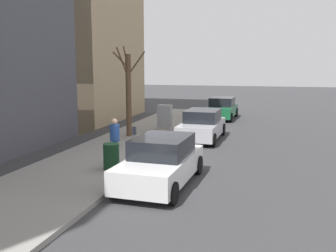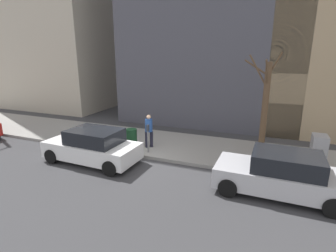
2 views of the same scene
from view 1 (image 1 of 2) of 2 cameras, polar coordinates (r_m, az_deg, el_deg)
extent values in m
plane|color=#38383A|center=(13.81, -3.87, -6.56)|extent=(120.00, 120.00, 0.00)
cube|color=gray|center=(14.55, -11.37, -5.60)|extent=(4.00, 36.00, 0.15)
cube|color=#196038|center=(27.04, 8.18, 2.31)|extent=(1.92, 4.25, 0.70)
cube|color=black|center=(27.17, 8.28, 3.72)|extent=(1.66, 2.24, 0.60)
cylinder|color=black|center=(25.43, 9.52, 1.28)|extent=(0.24, 0.65, 0.64)
cylinder|color=black|center=(25.70, 5.76, 1.45)|extent=(0.24, 0.65, 0.64)
cylinder|color=black|center=(28.49, 10.34, 2.09)|extent=(0.24, 0.65, 0.64)
cylinder|color=black|center=(28.73, 6.97, 2.23)|extent=(0.24, 0.65, 0.64)
cube|color=#B7B7BC|center=(19.17, 5.18, -0.40)|extent=(1.88, 4.23, 0.70)
cube|color=black|center=(19.27, 5.33, 1.60)|extent=(1.64, 2.23, 0.60)
cylinder|color=black|center=(17.56, 6.90, -2.14)|extent=(0.23, 0.64, 0.64)
cylinder|color=black|center=(17.91, 1.53, -1.85)|extent=(0.23, 0.64, 0.64)
cylinder|color=black|center=(20.58, 8.34, -0.52)|extent=(0.23, 0.64, 0.64)
cylinder|color=black|center=(20.88, 3.72, -0.30)|extent=(0.23, 0.64, 0.64)
cube|color=white|center=(11.87, -1.12, -6.31)|extent=(1.95, 4.26, 0.70)
cube|color=black|center=(11.90, -0.82, -3.04)|extent=(1.68, 2.26, 0.60)
cylinder|color=black|center=(10.29, 0.65, -10.22)|extent=(0.24, 0.65, 0.64)
cylinder|color=black|center=(10.87, -8.07, -9.23)|extent=(0.24, 0.65, 0.64)
cylinder|color=black|center=(13.15, 4.58, -5.92)|extent=(0.24, 0.65, 0.64)
cylinder|color=black|center=(13.62, -2.43, -5.38)|extent=(0.24, 0.65, 0.64)
cylinder|color=slate|center=(14.15, -5.10, -3.37)|extent=(0.07, 0.07, 1.05)
cube|color=#2D333D|center=(14.02, -5.14, -0.68)|extent=(0.14, 0.10, 0.30)
cube|color=#A8A399|center=(21.16, -0.50, -0.37)|extent=(0.83, 0.61, 0.18)
cube|color=#939399|center=(21.05, -0.50, 1.55)|extent=(0.75, 0.55, 1.25)
cylinder|color=brown|center=(19.27, -6.02, 4.64)|extent=(0.28, 0.28, 4.18)
cylinder|color=brown|center=(19.52, -6.47, 10.47)|extent=(0.50, 0.56, 1.12)
cylinder|color=brown|center=(19.01, -4.85, 9.47)|extent=(0.98, 0.19, 1.21)
cylinder|color=brown|center=(18.86, -6.95, 9.57)|extent=(0.31, 0.94, 1.50)
cylinder|color=brown|center=(18.80, -7.29, 10.03)|extent=(0.36, 1.13, 0.75)
cylinder|color=#14381E|center=(13.31, -8.63, -4.57)|extent=(0.56, 0.56, 0.90)
cylinder|color=#1E1E2D|center=(14.29, -8.15, -3.78)|extent=(0.16, 0.16, 0.82)
cylinder|color=#1E1E2D|center=(14.06, -7.97, -3.98)|extent=(0.16, 0.16, 0.82)
cylinder|color=#23478C|center=(14.04, -8.13, -1.01)|extent=(0.36, 0.36, 0.62)
sphere|color=tan|center=(13.97, -8.16, 0.68)|extent=(0.22, 0.22, 0.22)
camera|label=2|loc=(18.98, 33.19, 10.56)|focal=28.00mm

